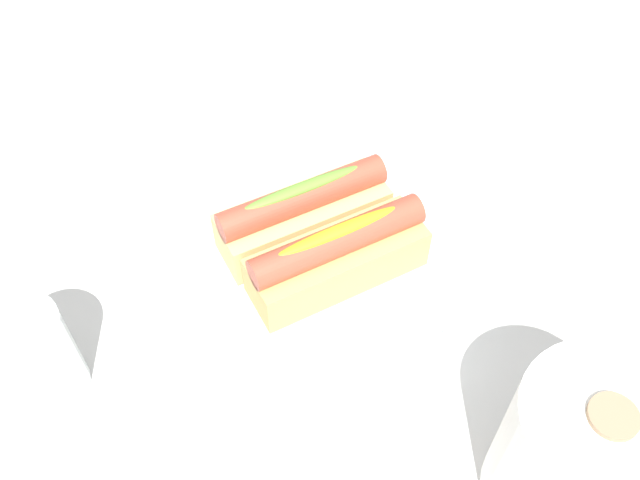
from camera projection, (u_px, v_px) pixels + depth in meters
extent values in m
plane|color=beige|center=(314.00, 295.00, 0.63)|extent=(2.40, 2.40, 0.00)
cylinder|color=silver|center=(320.00, 269.00, 0.62)|extent=(0.27, 0.27, 0.03)
torus|color=silver|center=(320.00, 259.00, 0.61)|extent=(0.27, 0.27, 0.01)
cube|color=#DBB270|center=(303.00, 219.00, 0.61)|extent=(0.16, 0.07, 0.04)
cylinder|color=#A84733|center=(303.00, 198.00, 0.59)|extent=(0.15, 0.05, 0.03)
ellipsoid|color=olive|center=(303.00, 188.00, 0.58)|extent=(0.11, 0.03, 0.01)
cube|color=tan|center=(337.00, 262.00, 0.58)|extent=(0.16, 0.07, 0.04)
cylinder|color=#A84733|center=(338.00, 241.00, 0.56)|extent=(0.15, 0.05, 0.03)
ellipsoid|color=gold|center=(338.00, 231.00, 0.55)|extent=(0.11, 0.03, 0.01)
cylinder|color=white|center=(31.00, 359.00, 0.53)|extent=(0.07, 0.07, 0.09)
cylinder|color=silver|center=(37.00, 368.00, 0.54)|extent=(0.06, 0.06, 0.06)
cylinder|color=white|center=(581.00, 460.00, 0.46)|extent=(0.11, 0.11, 0.13)
cylinder|color=#997A5B|center=(614.00, 416.00, 0.41)|extent=(0.03, 0.03, 0.00)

